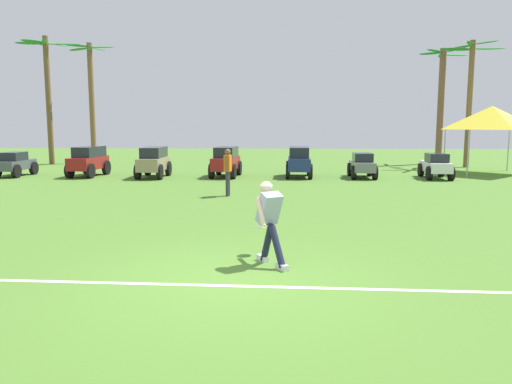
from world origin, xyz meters
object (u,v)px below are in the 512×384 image
at_px(parked_car_slot_f, 362,165).
at_px(parked_car_slot_g, 436,166).
at_px(event_tent, 492,118).
at_px(frisbee_in_flight, 259,227).
at_px(palm_tree_far_left, 48,89).
at_px(palm_tree_far_right, 470,90).
at_px(palm_tree_left_of_centre, 91,94).
at_px(palm_tree_right_of_centre, 441,100).
at_px(parked_car_slot_a, 15,164).
at_px(frisbee_thrower, 269,218).
at_px(parked_car_slot_b, 89,160).
at_px(parked_car_slot_c, 154,161).
at_px(parked_car_slot_d, 226,161).
at_px(parked_car_slot_e, 299,161).
at_px(teammate_near_sideline, 228,168).

distance_m(parked_car_slot_f, parked_car_slot_g, 3.16).
bearing_deg(event_tent, frisbee_in_flight, -124.26).
bearing_deg(frisbee_in_flight, parked_car_slot_f, 72.85).
height_order(palm_tree_far_left, palm_tree_far_right, palm_tree_far_left).
bearing_deg(palm_tree_left_of_centre, parked_car_slot_g, -23.50).
relative_size(palm_tree_right_of_centre, palm_tree_far_right, 0.99).
bearing_deg(parked_car_slot_a, parked_car_slot_g, -0.42).
bearing_deg(parked_car_slot_f, frisbee_thrower, -105.59).
height_order(parked_car_slot_b, palm_tree_far_right, palm_tree_far_right).
bearing_deg(parked_car_slot_a, parked_car_slot_c, -2.02).
xyz_separation_m(parked_car_slot_c, event_tent, (15.61, 2.40, 1.92)).
xyz_separation_m(parked_car_slot_b, parked_car_slot_f, (12.31, -0.12, -0.16)).
bearing_deg(palm_tree_left_of_centre, frisbee_in_flight, -62.57).
distance_m(parked_car_slot_c, palm_tree_right_of_centre, 17.55).
xyz_separation_m(parked_car_slot_d, event_tent, (12.43, 1.97, 1.92)).
bearing_deg(parked_car_slot_e, parked_car_slot_d, -179.58).
height_order(frisbee_in_flight, palm_tree_left_of_centre, palm_tree_left_of_centre).
distance_m(parked_car_slot_c, parked_car_slot_d, 3.21).
relative_size(parked_car_slot_a, parked_car_slot_b, 0.90).
relative_size(palm_tree_far_left, palm_tree_left_of_centre, 1.04).
relative_size(parked_car_slot_c, event_tent, 0.72).
distance_m(palm_tree_right_of_centre, event_tent, 6.13).
distance_m(parked_car_slot_a, event_tent, 22.24).
relative_size(parked_car_slot_e, event_tent, 0.72).
bearing_deg(event_tent, palm_tree_far_right, 86.65).
bearing_deg(parked_car_slot_g, parked_car_slot_d, 177.88).
xyz_separation_m(frisbee_in_flight, parked_car_slot_f, (4.06, 13.16, 0.06)).
xyz_separation_m(parked_car_slot_a, event_tent, (22.03, 2.18, 2.08)).
bearing_deg(parked_car_slot_b, parked_car_slot_g, -1.05).
bearing_deg(palm_tree_right_of_centre, palm_tree_left_of_centre, -178.69).
bearing_deg(teammate_near_sideline, parked_car_slot_b, 139.46).
bearing_deg(palm_tree_left_of_centre, frisbee_thrower, -62.87).
height_order(teammate_near_sideline, parked_car_slot_c, teammate_near_sideline).
relative_size(parked_car_slot_b, event_tent, 0.74).
bearing_deg(frisbee_thrower, frisbee_in_flight, 106.79).
relative_size(parked_car_slot_e, parked_car_slot_g, 1.08).
bearing_deg(frisbee_in_flight, palm_tree_far_right, 60.50).
bearing_deg(palm_tree_right_of_centre, parked_car_slot_b, -156.16).
height_order(parked_car_slot_b, palm_tree_right_of_centre, palm_tree_right_of_centre).
distance_m(frisbee_in_flight, parked_car_slot_e, 13.43).
relative_size(parked_car_slot_b, palm_tree_far_right, 0.37).
distance_m(frisbee_in_flight, palm_tree_left_of_centre, 23.76).
xyz_separation_m(frisbee_thrower, event_tent, (10.23, 15.99, 1.85)).
bearing_deg(palm_tree_right_of_centre, frisbee_in_flight, -114.97).
bearing_deg(palm_tree_left_of_centre, event_tent, -14.57).
xyz_separation_m(parked_car_slot_d, parked_car_slot_f, (6.06, -0.18, -0.16)).
bearing_deg(parked_car_slot_a, palm_tree_right_of_centre, 20.80).
xyz_separation_m(parked_car_slot_d, palm_tree_far_right, (12.63, 5.46, 3.43)).
bearing_deg(parked_car_slot_d, parked_car_slot_g, -2.12).
distance_m(parked_car_slot_e, palm_tree_left_of_centre, 14.63).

